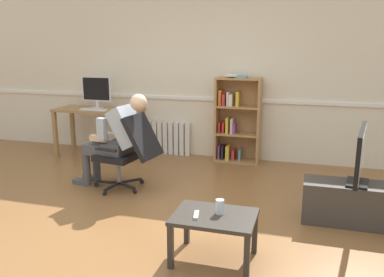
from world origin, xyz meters
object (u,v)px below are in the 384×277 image
(computer_desk, at_px, (99,116))
(tv_screen, at_px, (360,155))
(keyboard, at_px, (94,110))
(office_chair, at_px, (129,149))
(coffee_table, at_px, (214,222))
(drinking_glass, at_px, (220,207))
(imac_monitor, at_px, (96,90))
(tv_stand, at_px, (355,204))
(bookshelf, at_px, (235,121))
(computer_mouse, at_px, (114,110))
(radiator, at_px, (168,138))
(person_seated, at_px, (116,138))
(spare_remote, at_px, (196,215))

(computer_desk, distance_m, tv_screen, 4.01)
(keyboard, relative_size, office_chair, 0.45)
(tv_screen, height_order, coffee_table, tv_screen)
(keyboard, distance_m, coffee_table, 3.57)
(tv_screen, height_order, drinking_glass, tv_screen)
(imac_monitor, relative_size, tv_stand, 0.49)
(bookshelf, height_order, tv_stand, bookshelf)
(computer_mouse, relative_size, drinking_glass, 0.82)
(radiator, relative_size, person_seated, 0.61)
(coffee_table, height_order, spare_remote, spare_remote)
(coffee_table, bearing_deg, office_chair, 136.11)
(tv_stand, distance_m, tv_screen, 0.50)
(keyboard, relative_size, person_seated, 0.36)
(bookshelf, relative_size, tv_stand, 1.31)
(imac_monitor, height_order, person_seated, imac_monitor)
(keyboard, xyz_separation_m, drinking_glass, (2.55, -2.46, -0.30))
(computer_desk, xyz_separation_m, coffee_table, (2.51, -2.64, -0.30))
(computer_desk, bearing_deg, office_chair, -49.20)
(bookshelf, distance_m, office_chair, 1.90)
(radiator, distance_m, drinking_glass, 3.36)
(imac_monitor, bearing_deg, bookshelf, 5.62)
(computer_mouse, distance_m, person_seated, 1.33)
(bookshelf, bearing_deg, tv_screen, -49.85)
(computer_mouse, bearing_deg, radiator, 36.15)
(person_seated, xyz_separation_m, drinking_glass, (1.59, -1.31, -0.18))
(bookshelf, xyz_separation_m, drinking_glass, (0.41, -2.90, -0.16))
(radiator, bearing_deg, computer_desk, -159.16)
(computer_desk, distance_m, imac_monitor, 0.41)
(radiator, bearing_deg, drinking_glass, -63.05)
(office_chair, relative_size, drinking_glass, 7.81)
(tv_stand, distance_m, coffee_table, 1.61)
(spare_remote, bearing_deg, bookshelf, 83.23)
(computer_desk, bearing_deg, imac_monitor, 128.55)
(drinking_glass, bearing_deg, computer_desk, 134.37)
(drinking_glass, bearing_deg, tv_stand, 42.40)
(computer_desk, distance_m, keyboard, 0.18)
(coffee_table, xyz_separation_m, drinking_glass, (0.03, 0.04, 0.12))
(keyboard, distance_m, person_seated, 1.50)
(tv_stand, xyz_separation_m, coffee_table, (-1.18, -1.08, 0.14))
(keyboard, bearing_deg, spare_remote, -47.13)
(imac_monitor, distance_m, drinking_glass, 3.78)
(keyboard, distance_m, spare_remote, 3.51)
(imac_monitor, height_order, spare_remote, imac_monitor)
(office_chair, bearing_deg, spare_remote, 50.27)
(tv_screen, distance_m, coffee_table, 1.65)
(drinking_glass, relative_size, spare_remote, 0.81)
(keyboard, xyz_separation_m, spare_remote, (2.38, -2.56, -0.35))
(radiator, xyz_separation_m, coffee_table, (1.49, -3.03, 0.08))
(office_chair, bearing_deg, keyboard, -127.50)
(imac_monitor, relative_size, computer_mouse, 5.01)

